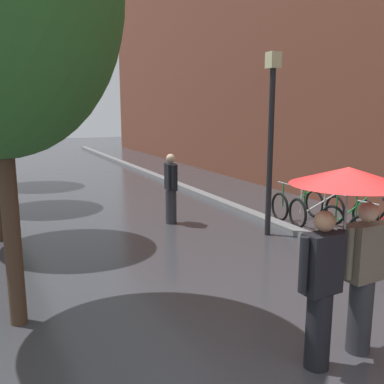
{
  "coord_description": "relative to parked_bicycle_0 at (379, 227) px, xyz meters",
  "views": [
    {
      "loc": [
        -2.64,
        -2.75,
        2.65
      ],
      "look_at": [
        0.23,
        3.38,
        1.35
      ],
      "focal_mm": 39.73,
      "sensor_mm": 36.0,
      "label": 1
    }
  ],
  "objects": [
    {
      "name": "parked_bicycle_3",
      "position": [
        -0.1,
        2.39,
        0.0
      ],
      "size": [
        1.12,
        0.76,
        0.96
      ],
      "color": "black",
      "rests_on": "ground"
    },
    {
      "name": "parked_bicycle_0",
      "position": [
        0.0,
        0.0,
        0.0
      ],
      "size": [
        1.17,
        0.84,
        0.96
      ],
      "color": "black",
      "rests_on": "ground"
    },
    {
      "name": "couple_under_umbrella",
      "position": [
        -3.59,
        -2.63,
        1.05
      ],
      "size": [
        1.21,
        1.18,
        2.1
      ],
      "color": "black",
      "rests_on": "ground"
    },
    {
      "name": "street_lamp_post",
      "position": [
        -1.56,
        1.57,
        1.88
      ],
      "size": [
        0.24,
        0.24,
        3.8
      ],
      "color": "black",
      "rests_on": "ground"
    },
    {
      "name": "kerb_strip",
      "position": [
        -0.96,
        6.98,
        -0.32
      ],
      "size": [
        0.3,
        36.0,
        0.12
      ],
      "primitive_type": "cube",
      "color": "slate",
      "rests_on": "ground"
    },
    {
      "name": "parked_bicycle_2",
      "position": [
        -0.13,
        1.67,
        0.0
      ],
      "size": [
        1.15,
        0.81,
        0.96
      ],
      "color": "black",
      "rests_on": "ground"
    },
    {
      "name": "pedestrian_walking_midground",
      "position": [
        -3.08,
        3.34,
        0.47
      ],
      "size": [
        0.27,
        0.59,
        1.66
      ],
      "color": "#2D2D33",
      "rests_on": "ground"
    },
    {
      "name": "parked_bicycle_1",
      "position": [
        0.09,
        0.87,
        0.0
      ],
      "size": [
        1.14,
        0.79,
        0.96
      ],
      "color": "black",
      "rests_on": "ground"
    },
    {
      "name": "building_facade",
      "position": [
        5.84,
        6.98,
        4.51
      ],
      "size": [
        8.0,
        36.0,
        9.78
      ],
      "primitive_type": "cube",
      "color": "brown",
      "rests_on": "ground"
    }
  ]
}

